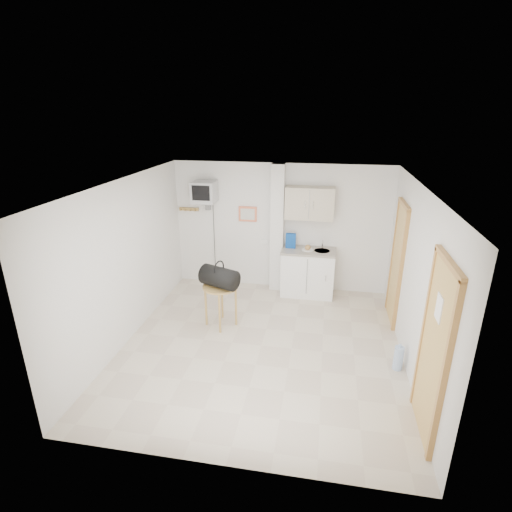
% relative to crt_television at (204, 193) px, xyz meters
% --- Properties ---
extents(ground, '(4.50, 4.50, 0.00)m').
position_rel_crt_television_xyz_m(ground, '(1.45, -2.02, -1.94)').
color(ground, beige).
rests_on(ground, ground).
extents(room_envelope, '(4.24, 4.54, 2.55)m').
position_rel_crt_television_xyz_m(room_envelope, '(1.69, -1.93, -0.40)').
color(room_envelope, white).
rests_on(room_envelope, ground).
extents(kitchenette, '(1.03, 0.58, 2.10)m').
position_rel_crt_television_xyz_m(kitchenette, '(2.02, -0.02, -1.13)').
color(kitchenette, white).
rests_on(kitchenette, ground).
extents(crt_television, '(0.44, 0.45, 2.15)m').
position_rel_crt_television_xyz_m(crt_television, '(0.00, 0.00, 0.00)').
color(crt_television, slate).
rests_on(crt_television, ground).
extents(round_table, '(0.58, 0.58, 0.72)m').
position_rel_crt_television_xyz_m(round_table, '(0.68, -1.51, -1.32)').
color(round_table, '#A58040').
rests_on(round_table, ground).
extents(duffel_bag, '(0.69, 0.54, 0.45)m').
position_rel_crt_television_xyz_m(duffel_bag, '(0.68, -1.55, -1.04)').
color(duffel_bag, black).
rests_on(duffel_bag, round_table).
extents(water_bottle, '(0.13, 0.13, 0.40)m').
position_rel_crt_television_xyz_m(water_bottle, '(3.43, -2.26, -1.76)').
color(water_bottle, '#9DB8DD').
rests_on(water_bottle, ground).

